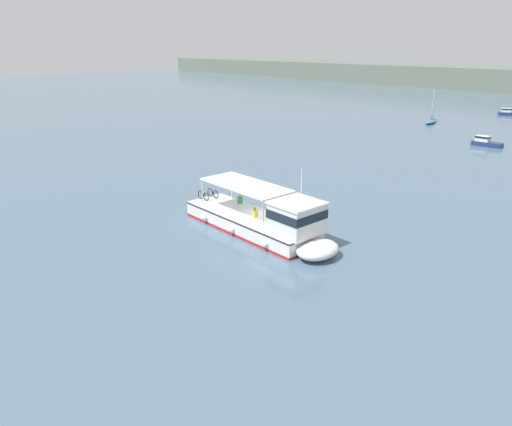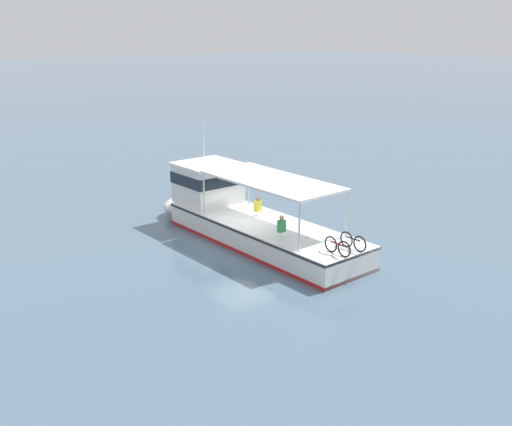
% 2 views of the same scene
% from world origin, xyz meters
% --- Properties ---
extents(ground_plane, '(400.00, 400.00, 0.00)m').
position_xyz_m(ground_plane, '(0.00, 0.00, 0.00)').
color(ground_plane, slate).
extents(ferry_main, '(12.93, 3.80, 5.32)m').
position_xyz_m(ferry_main, '(0.89, -0.79, 1.01)').
color(ferry_main, white).
rests_on(ferry_main, ground).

